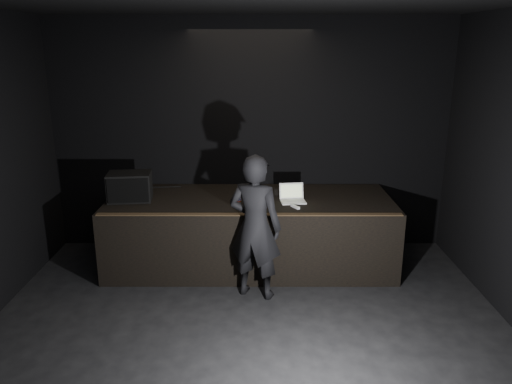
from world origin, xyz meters
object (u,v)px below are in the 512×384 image
at_px(stage_monitor, 130,187).
at_px(person, 255,227).
at_px(stage_riser, 250,231).
at_px(laptop, 292,197).
at_px(beer_can, 238,198).

relative_size(stage_monitor, person, 0.34).
bearing_deg(stage_monitor, person, -32.76).
relative_size(stage_riser, laptop, 10.82).
bearing_deg(person, stage_monitor, -7.05).
height_order(beer_can, person, person).
xyz_separation_m(laptop, person, (-0.52, -0.83, -0.14)).
xyz_separation_m(laptop, beer_can, (-0.75, -0.16, 0.03)).
height_order(stage_riser, person, person).
xyz_separation_m(beer_can, person, (0.23, -0.67, -0.17)).
bearing_deg(laptop, beer_can, -174.35).
relative_size(stage_monitor, beer_can, 3.45).
xyz_separation_m(stage_riser, laptop, (0.59, -0.12, 0.56)).
distance_m(stage_riser, person, 1.04).
bearing_deg(stage_monitor, laptop, -7.29).
bearing_deg(beer_can, laptop, 12.22).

